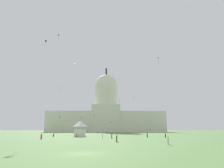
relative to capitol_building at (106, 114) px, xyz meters
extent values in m
plane|color=#567F42|center=(-0.91, -178.50, -18.16)|extent=(800.00, 800.00, 0.00)
cube|color=silver|center=(-28.80, 0.00, -8.16)|extent=(57.59, 24.28, 19.99)
cube|color=silver|center=(28.80, 0.00, -8.16)|extent=(57.59, 24.28, 19.99)
cube|color=silver|center=(0.00, 0.00, -5.13)|extent=(27.38, 26.71, 26.06)
cylinder|color=silver|center=(0.00, 0.00, 18.46)|extent=(23.57, 23.57, 21.12)
sphere|color=silver|center=(0.00, 0.00, 29.02)|extent=(22.63, 22.63, 22.63)
cylinder|color=#2D3833|center=(0.00, 0.00, 43.88)|extent=(1.80, 1.80, 7.08)
cube|color=white|center=(-9.68, -117.63, -16.69)|extent=(4.74, 5.56, 2.94)
pyramid|color=white|center=(-9.68, -117.63, -12.76)|extent=(4.98, 5.84, 2.46)
cylinder|color=black|center=(24.12, -128.32, -17.44)|extent=(0.43, 0.43, 1.42)
sphere|color=tan|center=(24.12, -128.32, -16.62)|extent=(0.29, 0.29, 0.23)
cylinder|color=red|center=(-19.13, -139.26, -17.40)|extent=(0.67, 0.67, 1.50)
sphere|color=#A37556|center=(-19.13, -139.26, -16.53)|extent=(0.35, 0.35, 0.25)
cylinder|color=maroon|center=(-20.51, -119.06, -17.53)|extent=(0.47, 0.47, 1.25)
sphere|color=#A37556|center=(-20.51, -119.06, -16.79)|extent=(0.23, 0.23, 0.22)
cylinder|color=olive|center=(-9.78, -125.87, -17.52)|extent=(0.53, 0.53, 1.28)
sphere|color=#A37556|center=(-9.78, -125.87, -16.76)|extent=(0.34, 0.34, 0.24)
cylinder|color=black|center=(17.63, -126.02, -17.40)|extent=(0.42, 0.42, 1.52)
sphere|color=beige|center=(17.63, -126.02, -16.52)|extent=(0.29, 0.29, 0.23)
cylinder|color=olive|center=(4.60, -154.61, -17.41)|extent=(0.54, 0.54, 1.49)
sphere|color=brown|center=(4.60, -154.61, -16.55)|extent=(0.32, 0.32, 0.24)
cylinder|color=silver|center=(15.02, -163.58, -17.38)|extent=(0.57, 0.57, 1.56)
sphere|color=beige|center=(15.02, -163.58, -16.47)|extent=(0.37, 0.37, 0.26)
cylinder|color=gray|center=(3.59, -137.28, -17.39)|extent=(0.49, 0.49, 1.53)
sphere|color=#A37556|center=(3.59, -137.28, -16.51)|extent=(0.32, 0.32, 0.24)
cylinder|color=silver|center=(0.38, -131.75, -17.53)|extent=(0.50, 0.50, 1.26)
sphere|color=brown|center=(0.38, -131.75, -16.79)|extent=(0.31, 0.31, 0.22)
cube|color=gold|center=(20.98, -135.34, 11.04)|extent=(0.81, 0.71, 0.88)
cylinder|color=blue|center=(21.02, -135.34, 9.68)|extent=(0.15, 0.31, 1.96)
cube|color=#D1339E|center=(-24.45, -105.77, 34.16)|extent=(0.85, 0.44, 0.95)
cylinder|color=#D1339E|center=(-24.33, -105.77, 32.46)|extent=(0.33, 0.28, 2.56)
pyramid|color=blue|center=(-39.82, -38.71, 19.85)|extent=(1.56, 1.66, 0.16)
cylinder|color=blue|center=(-39.35, -38.48, 17.39)|extent=(0.55, 0.54, 3.36)
pyramid|color=#8CD133|center=(-5.99, -57.46, -0.66)|extent=(1.52, 0.71, 0.30)
pyramid|color=white|center=(9.59, -76.29, 4.96)|extent=(1.40, 1.56, 0.16)
cylinder|color=black|center=(9.48, -76.49, 2.62)|extent=(0.52, 0.45, 3.14)
cube|color=pink|center=(-6.25, -83.79, -6.69)|extent=(0.94, 0.59, 1.18)
cylinder|color=pink|center=(-6.08, -83.79, -8.87)|extent=(0.40, 0.27, 3.12)
pyramid|color=#33BCDB|center=(-27.34, -35.10, 40.81)|extent=(1.13, 0.71, 0.29)
cylinder|color=red|center=(-27.53, -34.85, 38.84)|extent=(0.37, 0.41, 3.02)
pyramid|color=orange|center=(-37.65, -78.73, -4.75)|extent=(1.41, 1.42, 0.40)
cube|color=black|center=(-38.30, -83.61, 40.67)|extent=(1.01, 0.39, 1.51)
cylinder|color=#33BCDB|center=(-38.49, -83.61, 38.32)|extent=(0.36, 0.50, 3.29)
cube|color=purple|center=(4.40, -42.62, -10.17)|extent=(1.00, 0.96, 0.58)
cube|color=purple|center=(4.40, -42.62, -9.77)|extent=(1.00, 0.96, 0.58)
cube|color=teal|center=(-35.56, -45.24, -5.91)|extent=(1.15, 1.16, 0.46)
cube|color=teal|center=(-35.56, -45.24, -5.46)|extent=(1.15, 1.16, 0.46)
cylinder|color=blue|center=(-35.60, -45.24, -7.51)|extent=(0.19, 0.11, 2.84)
cube|color=red|center=(25.82, -22.76, 13.21)|extent=(0.77, 0.72, 0.45)
cube|color=red|center=(25.82, -22.76, 13.52)|extent=(0.77, 0.72, 0.45)
cube|color=green|center=(-17.23, -57.37, -7.01)|extent=(0.84, 1.03, 1.55)
cylinder|color=green|center=(-17.38, -57.37, -8.43)|extent=(0.26, 0.19, 1.37)
camera|label=1|loc=(2.54, -207.57, -14.84)|focal=32.78mm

